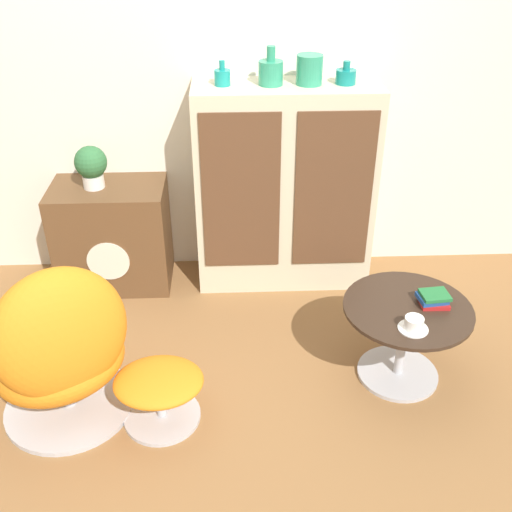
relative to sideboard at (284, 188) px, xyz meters
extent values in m
plane|color=olive|center=(-0.32, -1.17, -0.59)|extent=(12.00, 12.00, 0.00)
cube|color=silver|center=(-0.32, 0.22, 0.71)|extent=(6.40, 0.06, 2.60)
cube|color=beige|center=(0.00, 0.00, 0.00)|extent=(1.00, 0.37, 1.19)
cube|color=brown|center=(-0.25, -0.19, 0.06)|extent=(0.42, 0.01, 0.90)
cube|color=brown|center=(0.25, -0.19, 0.06)|extent=(0.42, 0.01, 0.90)
cube|color=brown|center=(-1.01, -0.01, -0.28)|extent=(0.65, 0.40, 0.63)
cylinder|color=beige|center=(-1.01, -0.22, -0.33)|extent=(0.24, 0.01, 0.24)
cylinder|color=#B7B7BC|center=(-1.07, -1.07, -0.58)|extent=(0.59, 0.59, 0.02)
cylinder|color=#B7B7BC|center=(-1.07, -1.07, -0.51)|extent=(0.06, 0.06, 0.12)
ellipsoid|color=orange|center=(-1.07, -1.07, -0.32)|extent=(0.74, 0.71, 0.27)
ellipsoid|color=orange|center=(-1.02, -1.16, -0.09)|extent=(0.67, 0.60, 0.61)
cylinder|color=#B7B7BC|center=(-0.64, -1.16, -0.58)|extent=(0.35, 0.35, 0.02)
cylinder|color=#B7B7BC|center=(-0.64, -1.16, -0.50)|extent=(0.04, 0.04, 0.16)
ellipsoid|color=orange|center=(-0.64, -1.16, -0.37)|extent=(0.40, 0.34, 0.09)
cylinder|color=#B7B7BC|center=(0.50, -0.92, -0.58)|extent=(0.39, 0.39, 0.02)
cylinder|color=#B7B7BC|center=(0.50, -0.92, -0.38)|extent=(0.04, 0.04, 0.38)
cylinder|color=#332319|center=(0.50, -0.92, -0.19)|extent=(0.60, 0.60, 0.02)
cylinder|color=teal|center=(-0.34, 0.00, 0.63)|extent=(0.08, 0.08, 0.08)
cylinder|color=teal|center=(-0.34, 0.00, 0.69)|extent=(0.03, 0.03, 0.05)
cylinder|color=#2D8E6B|center=(-0.09, 0.00, 0.65)|extent=(0.13, 0.13, 0.12)
cylinder|color=#2D8E6B|center=(-0.09, 0.00, 0.75)|extent=(0.04, 0.04, 0.07)
cylinder|color=#2D8E6B|center=(0.11, 0.00, 0.67)|extent=(0.14, 0.14, 0.15)
cylinder|color=#147A75|center=(0.31, 0.00, 0.63)|extent=(0.11, 0.11, 0.07)
cylinder|color=#147A75|center=(0.31, 0.00, 0.69)|extent=(0.04, 0.04, 0.04)
cylinder|color=silver|center=(-1.07, -0.01, 0.07)|extent=(0.12, 0.12, 0.08)
sphere|color=#2D6638|center=(-1.07, -0.01, 0.19)|extent=(0.18, 0.18, 0.18)
cylinder|color=white|center=(0.48, -1.08, -0.17)|extent=(0.13, 0.13, 0.01)
cylinder|color=white|center=(0.48, -1.08, -0.15)|extent=(0.08, 0.08, 0.06)
cube|color=red|center=(0.62, -0.91, -0.17)|extent=(0.13, 0.11, 0.02)
cube|color=#1E478C|center=(0.61, -0.90, -0.15)|extent=(0.14, 0.12, 0.02)
cube|color=#237038|center=(0.62, -0.90, -0.13)|extent=(0.14, 0.12, 0.02)
camera|label=1|loc=(-0.30, -3.11, 1.46)|focal=42.00mm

